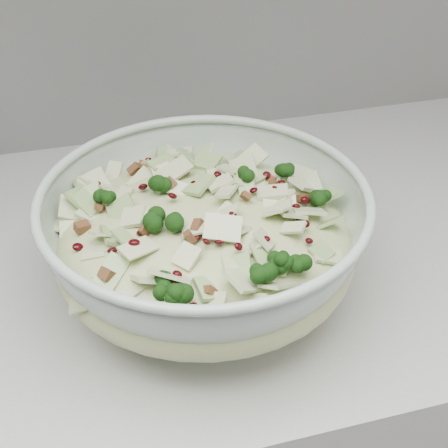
# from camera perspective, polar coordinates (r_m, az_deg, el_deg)

# --- Properties ---
(mixing_bowl) EXTENTS (0.44, 0.44, 0.13)m
(mixing_bowl) POSITION_cam_1_polar(r_m,az_deg,el_deg) (0.65, -1.74, -1.68)
(mixing_bowl) COLOR #AFC0B4
(mixing_bowl) RESTS_ON counter
(salad) EXTENTS (0.38, 0.38, 0.13)m
(salad) POSITION_cam_1_polar(r_m,az_deg,el_deg) (0.63, -1.78, -0.14)
(salad) COLOR #C1C889
(salad) RESTS_ON mixing_bowl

